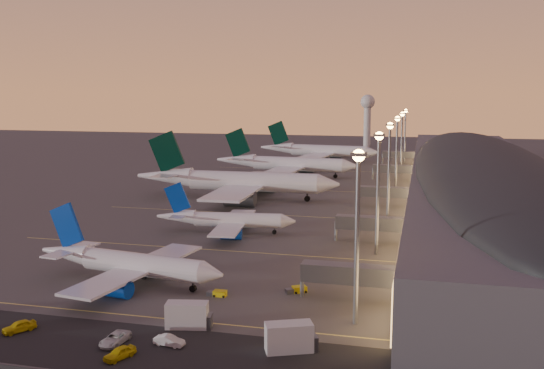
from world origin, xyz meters
The scene contains 19 objects.
ground centered at (0.00, 0.00, 0.00)m, with size 700.00×700.00×0.00m, color #464441.
airliner_narrow_south centered at (-5.79, -30.28, 3.56)m, with size 38.52×34.73×13.76m.
airliner_narrow_north centered at (-1.11, 11.19, 3.18)m, with size 34.43×30.96×12.29m.
airliner_wide_near centered at (-13.20, 57.71, 5.55)m, with size 67.23×61.05×21.56m.
airliner_wide_mid centered at (-9.46, 113.56, 4.95)m, with size 60.14×54.92×19.24m.
airliner_wide_far centered at (-5.90, 171.42, 5.04)m, with size 61.22×56.19×19.59m.
terminal_building centered at (61.84, 72.47, 8.78)m, with size 56.35×255.00×17.46m.
light_masts centered at (36.00, 65.00, 17.55)m, with size 2.20×217.20×25.90m.
radar_tower centered at (10.00, 260.00, 21.87)m, with size 9.00×9.00×32.50m.
service_lane centered at (0.00, -56.00, 0.01)m, with size 260.00×16.00×0.01m.
lane_markings centered at (0.00, 40.00, 0.01)m, with size 90.00×180.36×0.00m.
baggage_tug_a centered at (12.21, -33.31, 0.45)m, with size 3.35×1.53×0.99m.
baggage_tug_b centered at (24.77, -28.31, 0.49)m, with size 3.82×3.10×1.08m.
catering_truck_a centered at (12.78, -47.28, 1.75)m, with size 7.01×3.77×3.74m.
catering_truck_b centered at (28.91, -51.60, 1.80)m, with size 7.30×5.09×3.84m.
service_van_c centered at (5.13, -55.26, 0.74)m, with size 2.46×5.33×1.48m, color silver.
service_van_d centered at (7.98, -59.26, 0.76)m, with size 1.80×4.47×1.52m, color #D7C00C.
service_van_e centered at (12.52, -53.99, 0.71)m, with size 1.49×4.28×1.41m, color silver.
service_van_f centered at (-10.26, -54.72, 0.80)m, with size 1.88×4.67×1.59m, color #D7C00C.
Camera 1 is at (44.85, -125.84, 33.88)m, focal length 40.00 mm.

